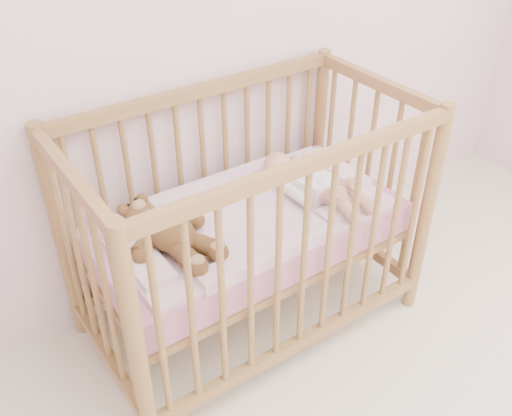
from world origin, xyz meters
TOP-DOWN VIEW (x-y plane):
  - crib at (-0.08, 1.60)m, footprint 1.36×0.76m
  - mattress at (-0.08, 1.60)m, footprint 1.22×0.62m
  - blanket at (-0.08, 1.60)m, footprint 1.10×0.58m
  - baby at (0.20, 1.58)m, footprint 0.38×0.60m
  - teddy_bear at (-0.44, 1.58)m, footprint 0.46×0.56m

SIDE VIEW (x-z plane):
  - mattress at x=-0.08m, z-range 0.42..0.55m
  - crib at x=-0.08m, z-range 0.00..1.00m
  - blanket at x=-0.08m, z-range 0.53..0.59m
  - baby at x=0.20m, z-range 0.57..0.70m
  - teddy_bear at x=-0.44m, z-range 0.58..0.71m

